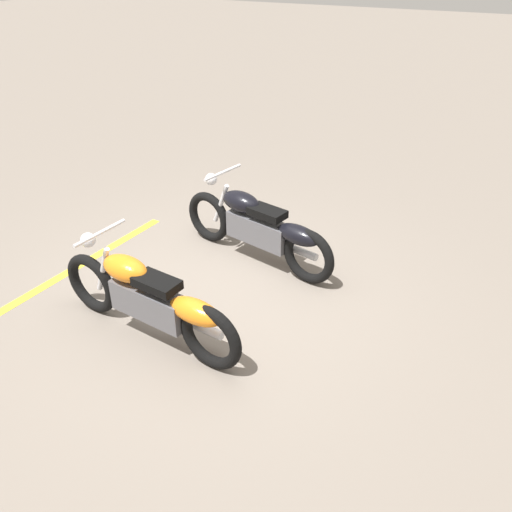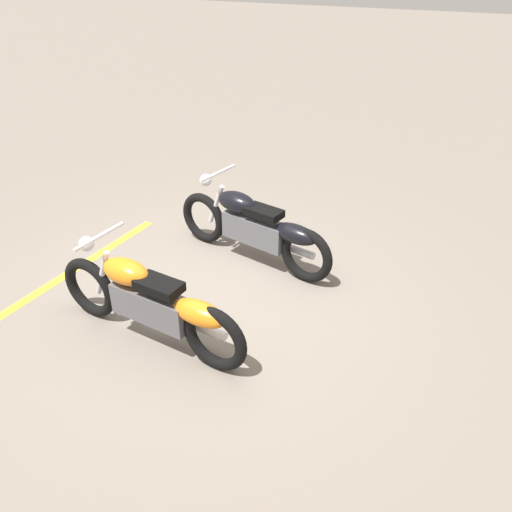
# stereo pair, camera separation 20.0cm
# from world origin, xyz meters

# --- Properties ---
(ground_plane) EXTENTS (60.00, 60.00, 0.00)m
(ground_plane) POSITION_xyz_m (0.00, 0.00, 0.00)
(ground_plane) COLOR slate
(motorcycle_bright_foreground) EXTENTS (2.23, 0.62, 1.04)m
(motorcycle_bright_foreground) POSITION_xyz_m (-0.14, -0.90, 0.46)
(motorcycle_bright_foreground) COLOR black
(motorcycle_bright_foreground) RESTS_ON ground
(motorcycle_dark_foreground) EXTENTS (2.20, 0.73, 1.04)m
(motorcycle_dark_foreground) POSITION_xyz_m (0.14, 0.88, 0.46)
(motorcycle_dark_foreground) COLOR black
(motorcycle_dark_foreground) RESTS_ON ground
(parking_stripe_near) EXTENTS (0.39, 3.20, 0.01)m
(parking_stripe_near) POSITION_xyz_m (-1.78, -0.41, 0.00)
(parking_stripe_near) COLOR yellow
(parking_stripe_near) RESTS_ON ground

